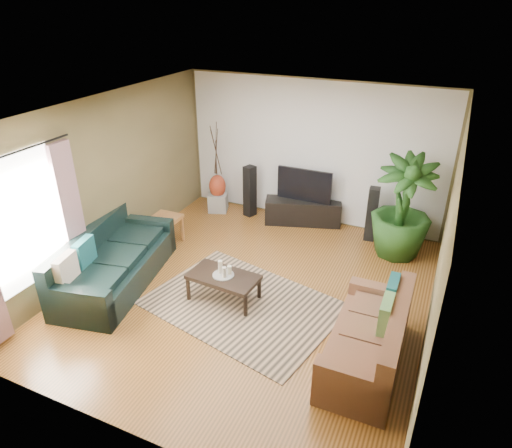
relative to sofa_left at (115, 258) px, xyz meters
The scene contains 27 objects.
floor 2.11m from the sofa_left, 17.09° to the left, with size 5.50×5.50×0.00m, color #925826.
ceiling 3.07m from the sofa_left, 17.09° to the left, with size 5.50×5.50×0.00m, color white.
wall_back 4.00m from the sofa_left, 59.51° to the left, with size 5.00×5.00×0.00m, color brown.
wall_front 3.06m from the sofa_left, 47.30° to the right, with size 5.00×5.00×0.00m, color brown.
wall_left 1.22m from the sofa_left, 130.71° to the left, with size 5.50×5.50×0.00m, color brown.
wall_right 4.61m from the sofa_left, ahead, with size 5.50×5.50×0.00m, color brown.
backwall_panel 4.00m from the sofa_left, 59.44° to the left, with size 4.90×4.90×0.00m, color white.
window_pane 1.48m from the sofa_left, 116.89° to the right, with size 1.80×1.80×0.00m, color white.
curtain_far 0.89m from the sofa_left, 151.89° to the right, with size 0.08×0.35×2.20m, color gray.
curtain_rod 2.17m from the sofa_left, 114.55° to the right, with size 0.03×0.03×1.90m, color black.
sofa_left is the anchor object (origin of this frame).
sofa_right 3.85m from the sofa_left, ahead, with size 1.79×0.80×0.85m, color brown.
area_rug 2.07m from the sofa_left, ahead, with size 2.61×1.85×0.01m, color #A3815F.
coffee_table 1.74m from the sofa_left, ahead, with size 1.00×0.54×0.41m, color black.
candle_tray 1.72m from the sofa_left, ahead, with size 0.31×0.31×0.01m, color gray.
candle_tall 1.67m from the sofa_left, 10.89° to the left, with size 0.06×0.06×0.20m, color silver.
candle_mid 1.76m from the sofa_left, ahead, with size 0.06×0.06×0.15m, color beige.
candle_short 1.80m from the sofa_left, 11.05° to the left, with size 0.06×0.06×0.13m, color beige.
tv_stand 3.67m from the sofa_left, 58.07° to the left, with size 1.44×0.43×0.48m, color black.
television 3.68m from the sofa_left, 58.07° to the left, with size 1.05×0.06×0.62m, color black.
speaker_left 3.13m from the sofa_left, 74.18° to the left, with size 0.19×0.21×1.03m, color black.
speaker_right 4.42m from the sofa_left, 42.51° to the left, with size 0.18×0.20×1.00m, color black.
potted_plant 4.64m from the sofa_left, 35.10° to the left, with size 0.98×0.98×1.75m, color #1E4617.
plant_pot 4.63m from the sofa_left, 35.10° to the left, with size 0.32×0.32×0.25m, color black.
pedestal 2.95m from the sofa_left, 86.73° to the left, with size 0.37×0.37×0.37m, color #979795.
vase 2.94m from the sofa_left, 86.73° to the left, with size 0.34×0.34×0.47m, color maroon.
side_table 1.35m from the sofa_left, 90.45° to the left, with size 0.49×0.49×0.52m, color #975A31.
Camera 1 is at (2.40, -5.12, 4.03)m, focal length 32.00 mm.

